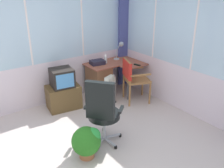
{
  "coord_description": "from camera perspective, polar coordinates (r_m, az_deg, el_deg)",
  "views": [
    {
      "loc": [
        -1.43,
        -2.61,
        2.42
      ],
      "look_at": [
        1.01,
        0.74,
        0.66
      ],
      "focal_mm": 39.36,
      "sensor_mm": 36.0,
      "label": 1
    }
  ],
  "objects": [
    {
      "name": "wooden_armchair",
      "position": [
        5.11,
        4.55,
        2.11
      ],
      "size": [
        0.63,
        0.63,
        0.93
      ],
      "color": "#99683A",
      "rests_on": "ground"
    },
    {
      "name": "curtain_corner",
      "position": [
        5.84,
        2.69,
        11.84
      ],
      "size": [
        0.25,
        0.1,
        2.57
      ],
      "primitive_type": "cube",
      "rotation": [
        0.0,
        0.0,
        -0.13
      ],
      "color": "#424988",
      "rests_on": "ground"
    },
    {
      "name": "potted_plant",
      "position": [
        3.65,
        -5.83,
        -13.08
      ],
      "size": [
        0.43,
        0.43,
        0.49
      ],
      "color": "#A3613B",
      "rests_on": "ground"
    },
    {
      "name": "space_heater",
      "position": [
        5.09,
        -0.41,
        -1.35
      ],
      "size": [
        0.33,
        0.26,
        0.62
      ],
      "color": "silver",
      "rests_on": "ground"
    },
    {
      "name": "tv_remote",
      "position": [
        5.33,
        5.85,
        4.46
      ],
      "size": [
        0.08,
        0.16,
        0.02
      ],
      "primitive_type": "cube",
      "rotation": [
        0.0,
        0.0,
        0.25
      ],
      "color": "black",
      "rests_on": "desk"
    },
    {
      "name": "ground",
      "position": [
        3.85,
        -5.94,
        -16.61
      ],
      "size": [
        5.53,
        4.92,
        0.06
      ],
      "primitive_type": "cube",
      "color": "beige"
    },
    {
      "name": "spray_bottle",
      "position": [
        5.43,
        -1.48,
        5.94
      ],
      "size": [
        0.06,
        0.06,
        0.22
      ],
      "color": "silver",
      "rests_on": "desk"
    },
    {
      "name": "desk_lamp",
      "position": [
        5.66,
        1.98,
        8.42
      ],
      "size": [
        0.24,
        0.21,
        0.41
      ],
      "color": "#B2B7BC",
      "rests_on": "desk"
    },
    {
      "name": "east_window_panel",
      "position": [
        4.67,
        18.55,
        8.44
      ],
      "size": [
        0.07,
        3.92,
        2.67
      ],
      "color": "silver",
      "rests_on": "ground"
    },
    {
      "name": "north_window_panel",
      "position": [
        4.93,
        -18.63,
        9.15
      ],
      "size": [
        4.53,
        0.07,
        2.67
      ],
      "color": "silver",
      "rests_on": "ground"
    },
    {
      "name": "office_chair",
      "position": [
        3.72,
        -2.25,
        -5.95
      ],
      "size": [
        0.61,
        0.61,
        1.11
      ],
      "color": "#B7B7BF",
      "rests_on": "ground"
    },
    {
      "name": "tv_on_stand",
      "position": [
        5.0,
        -11.29,
        -1.61
      ],
      "size": [
        0.7,
        0.53,
        0.84
      ],
      "color": "brown",
      "rests_on": "ground"
    },
    {
      "name": "desk",
      "position": [
        5.46,
        -2.62,
        1.18
      ],
      "size": [
        1.17,
        0.89,
        0.72
      ],
      "color": "#944E3A",
      "rests_on": "ground"
    },
    {
      "name": "paper_tray",
      "position": [
        5.37,
        -3.42,
        5.06
      ],
      "size": [
        0.33,
        0.27,
        0.09
      ],
      "primitive_type": "cube",
      "rotation": [
        0.0,
        0.0,
        -0.14
      ],
      "color": "#221F2F",
      "rests_on": "desk"
    }
  ]
}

